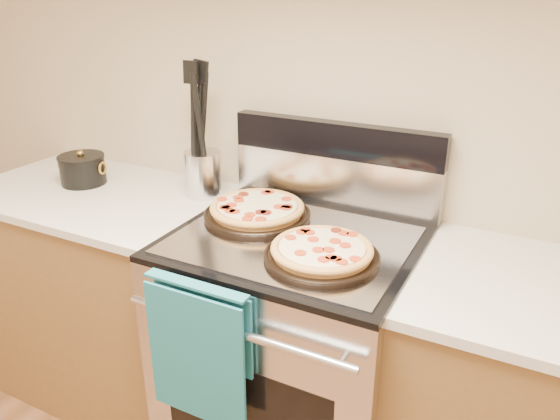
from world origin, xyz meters
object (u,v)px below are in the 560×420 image
at_px(pepperoni_pizza_back, 257,210).
at_px(saucepan, 83,171).
at_px(utensil_crock, 203,174).
at_px(range_body, 295,358).
at_px(pepperoni_pizza_front, 322,252).

distance_m(pepperoni_pizza_back, saucepan, 0.80).
bearing_deg(utensil_crock, range_body, -21.57).
height_order(range_body, utensil_crock, utensil_crock).
bearing_deg(pepperoni_pizza_back, saucepan, 179.60).
bearing_deg(range_body, pepperoni_pizza_back, 158.75).
xyz_separation_m(pepperoni_pizza_front, utensil_crock, (-0.61, 0.30, 0.05)).
relative_size(pepperoni_pizza_front, saucepan, 1.88).
xyz_separation_m(pepperoni_pizza_back, utensil_crock, (-0.30, 0.12, 0.05)).
distance_m(utensil_crock, saucepan, 0.52).
distance_m(range_body, utensil_crock, 0.75).
height_order(pepperoni_pizza_back, pepperoni_pizza_front, pepperoni_pizza_back).
relative_size(range_body, pepperoni_pizza_back, 2.53).
bearing_deg(pepperoni_pizza_front, utensil_crock, 154.12).
distance_m(range_body, saucepan, 1.11).
xyz_separation_m(range_body, utensil_crock, (-0.48, 0.19, 0.55)).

